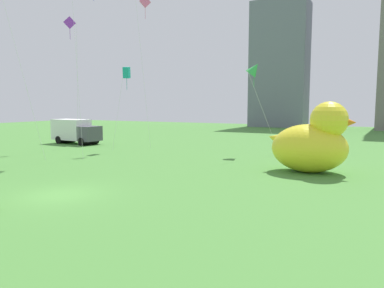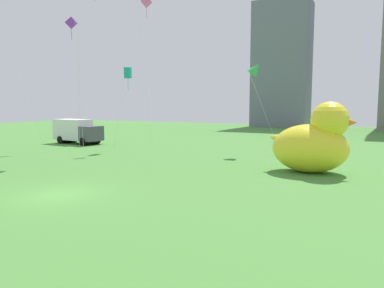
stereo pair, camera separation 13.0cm
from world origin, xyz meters
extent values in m
plane|color=#498538|center=(0.00, 0.00, 0.00)|extent=(140.00, 140.00, 0.00)
ellipsoid|color=yellow|center=(10.22, 12.23, 1.63)|extent=(5.00, 3.70, 3.26)
sphere|color=yellow|center=(11.41, 12.23, 3.56)|extent=(2.44, 2.44, 2.44)
cone|color=orange|center=(12.51, 12.23, 3.44)|extent=(1.10, 1.10, 1.10)
cone|color=yellow|center=(8.04, 12.23, 2.17)|extent=(1.49, 1.30, 1.57)
cube|color=white|center=(-17.89, 18.59, 1.65)|extent=(4.67, 2.67, 2.40)
cube|color=#4C4C56|center=(-14.79, 18.33, 1.29)|extent=(1.93, 2.44, 1.68)
cylinder|color=black|center=(-14.99, 18.34, 0.45)|extent=(1.10, 2.47, 0.90)
cylinder|color=black|center=(-18.86, 18.67, 0.45)|extent=(1.10, 2.47, 0.90)
cube|color=slate|center=(-4.00, 63.05, 12.66)|extent=(11.16, 7.42, 25.32)
cylinder|color=silver|center=(-8.96, 10.71, 7.59)|extent=(2.55, 1.89, 15.18)
cylinder|color=silver|center=(-7.53, 18.59, 7.57)|extent=(1.43, 0.29, 15.14)
cube|color=pink|center=(-7.66, 19.29, 15.14)|extent=(0.81, 1.06, 1.27)
cylinder|color=pink|center=(-7.66, 19.29, 14.24)|extent=(0.04, 0.04, 1.60)
cylinder|color=silver|center=(-14.19, 16.02, 6.49)|extent=(1.00, 0.60, 12.99)
cube|color=purple|center=(-14.48, 15.53, 12.98)|extent=(0.77, 1.08, 1.27)
cylinder|color=purple|center=(-14.48, 15.53, 12.08)|extent=(0.04, 0.04, 1.60)
cylinder|color=silver|center=(-9.49, 16.80, 3.89)|extent=(0.20, 2.24, 7.78)
cube|color=teal|center=(-8.38, 16.89, 7.77)|extent=(0.82, 0.88, 1.19)
cylinder|color=teal|center=(-8.38, 16.89, 6.87)|extent=(0.04, 0.04, 1.60)
cylinder|color=silver|center=(5.24, 18.55, 3.92)|extent=(2.52, 2.63, 7.85)
cone|color=green|center=(3.94, 19.80, 7.84)|extent=(1.63, 1.23, 1.54)
cylinder|color=green|center=(3.94, 19.80, 6.94)|extent=(0.04, 0.04, 1.60)
cylinder|color=silver|center=(-10.95, 6.39, 8.72)|extent=(1.69, 3.19, 17.45)
camera|label=1|loc=(14.08, -12.91, 4.55)|focal=33.74mm
camera|label=2|loc=(14.19, -12.85, 4.55)|focal=33.74mm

